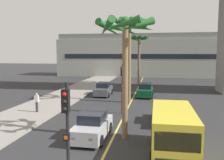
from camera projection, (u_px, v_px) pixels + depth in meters
sidewalk_left at (9, 123)px, 18.08m from camera, size 4.80×80.00×0.15m
lane_stripe_center at (129, 105)px, 24.55m from camera, size 0.14×56.00×0.01m
pier_building_backdrop at (144, 55)px, 54.90m from camera, size 37.79×8.04×9.18m
car_queue_front at (145, 91)px, 29.17m from camera, size 1.89×4.13×1.56m
car_queue_second at (169, 113)px, 18.28m from camera, size 1.85×4.11×1.56m
car_queue_third at (93, 126)px, 15.06m from camera, size 1.89×4.13×1.56m
car_queue_fourth at (103, 89)px, 29.98m from camera, size 1.91×4.14×1.56m
delivery_van at (173, 131)px, 12.29m from camera, size 2.17×5.26×2.36m
traffic_light_median_near at (67, 127)px, 8.18m from camera, size 0.24×0.37×4.20m
traffic_light_median_far at (122, 82)px, 20.75m from camera, size 0.24×0.37×4.20m
palm_tree_near_median at (125, 38)px, 14.34m from camera, size 3.51×3.57×7.24m
palm_tree_mid_median at (139, 45)px, 39.84m from camera, size 3.06×3.10×7.94m
palm_tree_far_median at (129, 34)px, 25.00m from camera, size 3.27×3.32×8.71m
pedestrian_mid_block at (37, 102)px, 20.99m from camera, size 0.34×0.22×1.62m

